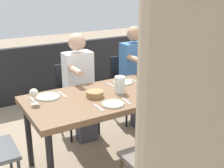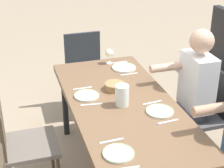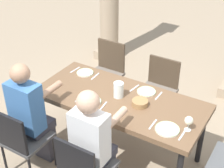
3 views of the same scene
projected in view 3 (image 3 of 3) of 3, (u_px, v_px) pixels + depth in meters
name	position (u px, v px, depth m)	size (l,w,h in m)	color
ground_plane	(119.00, 151.00, 4.01)	(16.00, 16.00, 0.00)	gray
dining_table	(120.00, 103.00, 3.63)	(1.86, 0.83, 0.78)	brown
chair_west_north	(107.00, 70.00, 4.65)	(0.44, 0.44, 0.91)	#6A6158
chair_west_south	(21.00, 138.00, 3.44)	(0.44, 0.44, 0.88)	#4F4F50
chair_mid_north	(159.00, 87.00, 4.30)	(0.44, 0.44, 0.86)	#6A6158
chair_mid_south	(84.00, 168.00, 3.09)	(0.44, 0.44, 0.88)	#4F4F50
diner_woman_green	(32.00, 114.00, 3.48)	(0.35, 0.49, 1.32)	#3F3F4C
diner_man_white	(94.00, 142.00, 3.12)	(0.35, 0.49, 1.29)	#3F3F4C
plate_0	(85.00, 73.00, 4.05)	(0.21, 0.21, 0.02)	white
fork_0	(75.00, 70.00, 4.12)	(0.02, 0.17, 0.01)	silver
spoon_0	(95.00, 76.00, 3.99)	(0.02, 0.17, 0.01)	silver
plate_1	(91.00, 101.00, 3.53)	(0.22, 0.22, 0.02)	white
fork_1	(80.00, 98.00, 3.60)	(0.02, 0.17, 0.01)	silver
spoon_1	(103.00, 106.00, 3.46)	(0.02, 0.17, 0.01)	silver
plate_2	(146.00, 91.00, 3.69)	(0.21, 0.21, 0.02)	white
fork_2	(134.00, 88.00, 3.76)	(0.02, 0.17, 0.01)	silver
spoon_2	(159.00, 96.00, 3.63)	(0.02, 0.17, 0.01)	silver
plate_3	(167.00, 129.00, 3.14)	(0.24, 0.24, 0.02)	white
wine_glass_3	(189.00, 121.00, 3.09)	(0.08, 0.08, 0.15)	white
fork_3	(153.00, 124.00, 3.21)	(0.02, 0.17, 0.01)	silver
spoon_3	(182.00, 135.00, 3.08)	(0.02, 0.17, 0.01)	silver
water_pitcher	(119.00, 91.00, 3.58)	(0.11, 0.11, 0.17)	white
bread_basket	(140.00, 103.00, 3.47)	(0.17, 0.17, 0.06)	#9E7547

